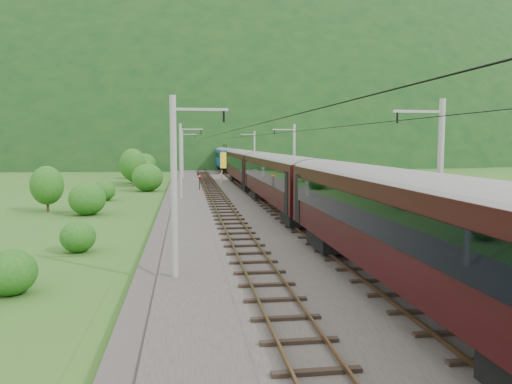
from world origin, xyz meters
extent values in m
plane|color=#245019|center=(0.00, 0.00, 0.00)|extent=(600.00, 600.00, 0.00)
cube|color=#38332D|center=(0.00, 10.00, 0.15)|extent=(14.00, 220.00, 0.30)
cube|color=brown|center=(-3.12, 10.00, 0.49)|extent=(0.08, 220.00, 0.15)
cube|color=brown|center=(-1.68, 10.00, 0.49)|extent=(0.08, 220.00, 0.15)
cube|color=black|center=(-2.40, 10.00, 0.36)|extent=(2.40, 220.00, 0.12)
cube|color=brown|center=(1.68, 10.00, 0.49)|extent=(0.08, 220.00, 0.15)
cube|color=brown|center=(3.12, 10.00, 0.49)|extent=(0.08, 220.00, 0.15)
cube|color=black|center=(2.40, 10.00, 0.36)|extent=(2.40, 220.00, 0.12)
cylinder|color=gray|center=(-6.20, 0.00, 4.30)|extent=(0.28, 0.28, 8.00)
cube|color=gray|center=(-5.00, 0.00, 7.70)|extent=(2.40, 0.12, 0.12)
cylinder|color=black|center=(-4.00, 0.00, 7.40)|extent=(0.10, 0.10, 0.50)
cylinder|color=gray|center=(-6.20, 32.00, 4.30)|extent=(0.28, 0.28, 8.00)
cube|color=gray|center=(-5.00, 32.00, 7.70)|extent=(2.40, 0.12, 0.12)
cylinder|color=black|center=(-4.00, 32.00, 7.40)|extent=(0.10, 0.10, 0.50)
cylinder|color=gray|center=(-6.20, 64.00, 4.30)|extent=(0.28, 0.28, 8.00)
cube|color=gray|center=(-5.00, 64.00, 7.70)|extent=(2.40, 0.12, 0.12)
cylinder|color=black|center=(-4.00, 64.00, 7.40)|extent=(0.10, 0.10, 0.50)
cylinder|color=gray|center=(-6.20, 96.00, 4.30)|extent=(0.28, 0.28, 8.00)
cube|color=gray|center=(-5.00, 96.00, 7.70)|extent=(2.40, 0.12, 0.12)
cylinder|color=black|center=(-4.00, 96.00, 7.40)|extent=(0.10, 0.10, 0.50)
cylinder|color=gray|center=(-6.20, 128.00, 4.30)|extent=(0.28, 0.28, 8.00)
cube|color=gray|center=(-5.00, 128.00, 7.70)|extent=(2.40, 0.12, 0.12)
cylinder|color=black|center=(-4.00, 128.00, 7.40)|extent=(0.10, 0.10, 0.50)
cylinder|color=gray|center=(6.20, 0.00, 4.30)|extent=(0.28, 0.28, 8.00)
cube|color=gray|center=(5.00, 0.00, 7.70)|extent=(2.40, 0.12, 0.12)
cylinder|color=black|center=(4.00, 0.00, 7.40)|extent=(0.10, 0.10, 0.50)
cylinder|color=gray|center=(6.20, 32.00, 4.30)|extent=(0.28, 0.28, 8.00)
cube|color=gray|center=(5.00, 32.00, 7.70)|extent=(2.40, 0.12, 0.12)
cylinder|color=black|center=(4.00, 32.00, 7.40)|extent=(0.10, 0.10, 0.50)
cylinder|color=gray|center=(6.20, 64.00, 4.30)|extent=(0.28, 0.28, 8.00)
cube|color=gray|center=(5.00, 64.00, 7.70)|extent=(2.40, 0.12, 0.12)
cylinder|color=black|center=(4.00, 64.00, 7.40)|extent=(0.10, 0.10, 0.50)
cylinder|color=gray|center=(6.20, 96.00, 4.30)|extent=(0.28, 0.28, 8.00)
cube|color=gray|center=(5.00, 96.00, 7.70)|extent=(2.40, 0.12, 0.12)
cylinder|color=black|center=(4.00, 96.00, 7.40)|extent=(0.10, 0.10, 0.50)
cylinder|color=gray|center=(6.20, 128.00, 4.30)|extent=(0.28, 0.28, 8.00)
cube|color=gray|center=(5.00, 128.00, 7.70)|extent=(2.40, 0.12, 0.12)
cylinder|color=black|center=(4.00, 128.00, 7.40)|extent=(0.10, 0.10, 0.50)
cylinder|color=black|center=(-2.40, 10.00, 7.10)|extent=(0.03, 198.00, 0.03)
cylinder|color=black|center=(2.40, 10.00, 7.10)|extent=(0.03, 198.00, 0.03)
ellipsoid|color=black|center=(0.00, 260.00, 0.00)|extent=(504.00, 360.00, 244.00)
cube|color=black|center=(2.40, -4.52, 3.22)|extent=(3.20, 24.26, 3.31)
cylinder|color=gray|center=(2.40, -4.52, 4.71)|extent=(3.20, 24.14, 3.20)
cube|color=black|center=(0.78, -4.52, 3.61)|extent=(0.05, 21.35, 1.27)
cube|color=black|center=(4.02, -4.52, 3.61)|extent=(0.05, 21.35, 1.27)
cube|color=black|center=(2.40, 3.97, 1.07)|extent=(2.43, 3.53, 0.99)
cube|color=black|center=(2.40, 20.70, 3.22)|extent=(3.20, 24.26, 3.31)
cylinder|color=gray|center=(2.40, 20.70, 4.71)|extent=(3.20, 24.14, 3.20)
cube|color=black|center=(0.78, 20.70, 3.61)|extent=(0.05, 21.35, 1.27)
cube|color=black|center=(4.02, 20.70, 3.61)|extent=(0.05, 21.35, 1.27)
cube|color=black|center=(2.40, 12.21, 1.07)|extent=(2.43, 3.53, 0.99)
cube|color=black|center=(2.40, 29.19, 1.07)|extent=(2.43, 3.53, 0.99)
cube|color=black|center=(2.40, 45.92, 3.22)|extent=(3.20, 24.26, 3.31)
cylinder|color=gray|center=(2.40, 45.92, 4.71)|extent=(3.20, 24.14, 3.20)
cube|color=black|center=(0.78, 45.92, 3.61)|extent=(0.05, 21.35, 1.27)
cube|color=black|center=(4.02, 45.92, 3.61)|extent=(0.05, 21.35, 1.27)
cube|color=black|center=(2.40, 37.42, 1.07)|extent=(2.43, 3.53, 0.99)
cube|color=black|center=(2.40, 54.41, 1.07)|extent=(2.43, 3.53, 0.99)
cube|color=navy|center=(2.40, 81.06, 3.22)|extent=(3.20, 19.85, 3.31)
cylinder|color=gray|center=(2.40, 81.06, 4.71)|extent=(3.20, 19.75, 3.20)
cube|color=black|center=(0.78, 81.06, 3.61)|extent=(0.05, 17.47, 1.27)
cube|color=black|center=(4.02, 81.06, 3.61)|extent=(0.05, 17.47, 1.27)
cube|color=black|center=(2.40, 74.11, 1.07)|extent=(2.43, 3.53, 0.99)
cube|color=black|center=(2.40, 88.00, 1.07)|extent=(2.43, 3.53, 0.99)
cube|color=yellow|center=(2.40, 90.78, 3.00)|extent=(3.26, 0.50, 2.98)
cube|color=yellow|center=(2.40, 71.33, 3.00)|extent=(3.26, 0.50, 2.98)
cube|color=black|center=(2.40, 84.06, 5.48)|extent=(0.08, 1.60, 0.99)
cylinder|color=red|center=(-0.59, 50.77, 1.07)|extent=(0.16, 0.16, 1.54)
cylinder|color=red|center=(0.20, 59.93, 1.05)|extent=(0.16, 0.16, 1.49)
cylinder|color=black|center=(-3.97, 41.08, 1.15)|extent=(0.12, 0.12, 1.70)
sphere|color=red|center=(-3.97, 41.08, 2.04)|extent=(0.20, 0.20, 0.20)
ellipsoid|color=#1D4813|center=(-12.88, -0.72, 0.95)|extent=(2.10, 2.10, 1.89)
ellipsoid|color=#1D4813|center=(-11.84, 7.24, 0.90)|extent=(2.01, 2.01, 1.80)
ellipsoid|color=#1D4813|center=(-14.16, 22.47, 1.42)|extent=(3.16, 3.16, 2.84)
ellipsoid|color=#1D4813|center=(-14.47, 33.49, 1.09)|extent=(2.43, 2.43, 2.18)
ellipsoid|color=#1D4813|center=(-10.60, 43.51, 1.79)|extent=(3.99, 3.99, 3.59)
ellipsoid|color=#1D4813|center=(-12.87, 56.62, 2.11)|extent=(4.68, 4.68, 4.21)
ellipsoid|color=#1D4813|center=(-13.97, 66.56, 1.94)|extent=(4.32, 4.32, 3.88)
ellipsoid|color=#1D4813|center=(-13.94, 81.86, 2.05)|extent=(4.56, 4.56, 4.11)
ellipsoid|color=#1D4813|center=(-11.96, 93.09, 1.05)|extent=(2.34, 2.34, 2.11)
cylinder|color=black|center=(-18.10, 24.94, 1.14)|extent=(0.24, 0.24, 2.27)
ellipsoid|color=#1D4813|center=(-18.10, 24.94, 2.43)|extent=(2.92, 2.92, 3.51)
cylinder|color=black|center=(-13.20, 51.20, 1.48)|extent=(0.24, 0.24, 2.95)
ellipsoid|color=#1D4813|center=(-13.20, 51.20, 3.16)|extent=(3.79, 3.79, 4.55)
ellipsoid|color=#1D4813|center=(9.51, 11.14, 0.99)|extent=(2.19, 2.19, 1.97)
ellipsoid|color=#1D4813|center=(13.19, 31.47, 1.20)|extent=(2.66, 2.66, 2.39)
ellipsoid|color=#1D4813|center=(12.43, 45.05, 1.21)|extent=(2.68, 2.68, 2.41)
ellipsoid|color=#1D4813|center=(11.86, 62.15, 1.33)|extent=(2.96, 2.96, 2.66)
camera|label=1|loc=(-5.68, -22.02, 6.26)|focal=35.00mm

